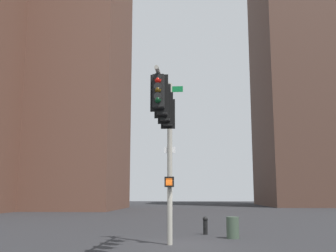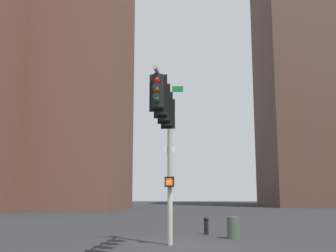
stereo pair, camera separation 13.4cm
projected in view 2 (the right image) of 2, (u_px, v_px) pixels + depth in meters
ground_plane at (180, 245)px, 15.96m from camera, size 200.00×200.00×0.00m
signal_pole_assembly at (165, 122)px, 14.77m from camera, size 5.49×1.09×6.48m
fire_hydrant at (206, 225)px, 20.09m from camera, size 0.34×0.26×0.87m
litter_bin at (233, 228)px, 18.24m from camera, size 0.56×0.56×0.95m
building_brick_midblock at (61, 74)px, 56.94m from camera, size 16.86×17.80×36.87m
building_brick_farside at (307, 73)px, 73.46m from camera, size 23.32×15.89×46.73m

